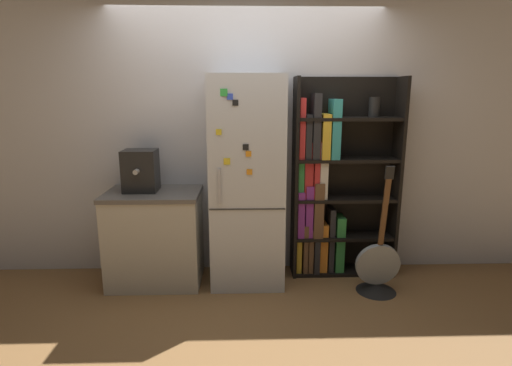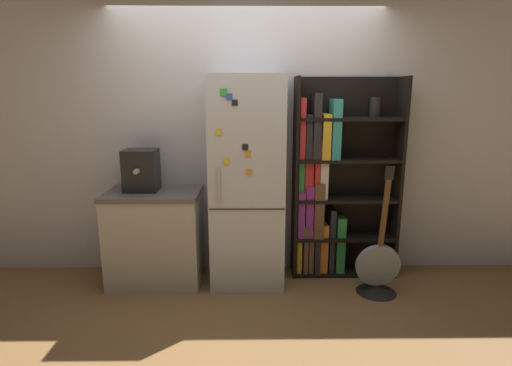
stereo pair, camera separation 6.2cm
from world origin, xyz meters
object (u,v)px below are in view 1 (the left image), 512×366
object	(u,v)px
refrigerator	(247,183)
bookshelf	(330,187)
guitar	(377,274)
espresso_machine	(141,171)

from	to	relation	value
refrigerator	bookshelf	xyz separation A→B (m)	(0.79, 0.16, -0.09)
refrigerator	guitar	size ratio (longest dim) A/B	1.62
refrigerator	espresso_machine	size ratio (longest dim) A/B	5.04
guitar	bookshelf	bearing A→B (deg)	129.46
refrigerator	guitar	distance (m)	1.42
refrigerator	bookshelf	bearing A→B (deg)	11.71
bookshelf	espresso_machine	bearing A→B (deg)	-175.42
refrigerator	bookshelf	size ratio (longest dim) A/B	1.00
bookshelf	espresso_machine	world-z (taller)	bookshelf
bookshelf	espresso_machine	size ratio (longest dim) A/B	5.01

